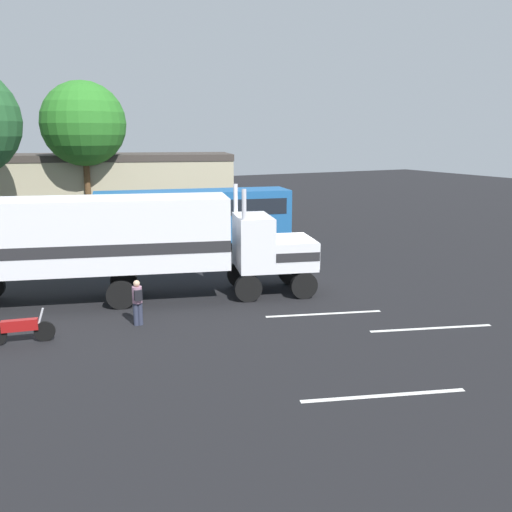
# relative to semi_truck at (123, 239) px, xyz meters

# --- Properties ---
(ground_plane) EXTENTS (120.00, 120.00, 0.00)m
(ground_plane) POSITION_rel_semi_truck_xyz_m (6.83, -1.58, -2.52)
(ground_plane) COLOR black
(lane_stripe_near) EXTENTS (4.24, 1.49, 0.01)m
(lane_stripe_near) POSITION_rel_semi_truck_xyz_m (6.18, -5.08, -2.52)
(lane_stripe_near) COLOR silver
(lane_stripe_near) RESTS_ON ground_plane
(lane_stripe_mid) EXTENTS (4.23, 1.52, 0.01)m
(lane_stripe_mid) POSITION_rel_semi_truck_xyz_m (8.63, -8.04, -2.52)
(lane_stripe_mid) COLOR silver
(lane_stripe_mid) RESTS_ON ground_plane
(lane_stripe_far) EXTENTS (4.23, 1.52, 0.01)m
(lane_stripe_far) POSITION_rel_semi_truck_xyz_m (3.94, -11.21, -2.52)
(lane_stripe_far) COLOR silver
(lane_stripe_far) RESTS_ON ground_plane
(semi_truck) EXTENTS (14.28, 6.40, 4.50)m
(semi_truck) POSITION_rel_semi_truck_xyz_m (0.00, 0.00, 0.00)
(semi_truck) COLOR white
(semi_truck) RESTS_ON ground_plane
(person_bystander) EXTENTS (0.34, 0.46, 1.63)m
(person_bystander) POSITION_rel_semi_truck_xyz_m (-0.31, -3.17, -1.63)
(person_bystander) COLOR #2D3347
(person_bystander) RESTS_ON ground_plane
(parked_bus) EXTENTS (11.29, 4.78, 3.40)m
(parked_bus) POSITION_rel_semi_truck_xyz_m (5.96, 8.06, -0.46)
(parked_bus) COLOR #1E5999
(parked_bus) RESTS_ON ground_plane
(motorcycle) EXTENTS (2.09, 0.48, 1.12)m
(motorcycle) POSITION_rel_semi_truck_xyz_m (-4.11, -3.14, -2.04)
(motorcycle) COLOR black
(motorcycle) RESTS_ON ground_plane
(tree_left) EXTENTS (6.00, 6.00, 10.26)m
(tree_left) POSITION_rel_semi_truck_xyz_m (2.16, 20.01, 4.71)
(tree_left) COLOR brown
(tree_left) RESTS_ON ground_plane
(building_backdrop) EXTENTS (18.83, 10.80, 5.02)m
(building_backdrop) POSITION_rel_semi_truck_xyz_m (4.96, 22.60, 0.19)
(building_backdrop) COLOR #B7AD8C
(building_backdrop) RESTS_ON ground_plane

